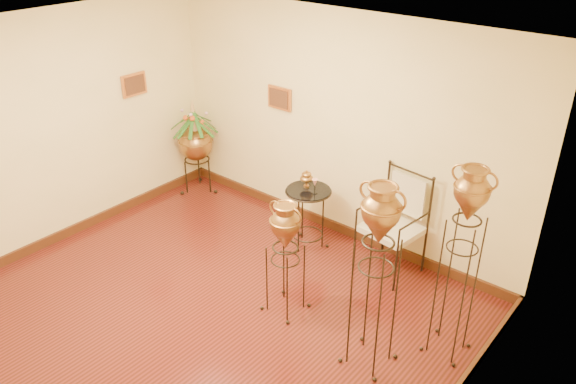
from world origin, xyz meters
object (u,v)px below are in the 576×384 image
Objects in this scene: amphora_mid at (375,278)px; side_table at (308,217)px; armchair at (392,225)px; planter_urn at (195,140)px; amphora_tall at (459,263)px.

side_table is at bearing 144.16° from amphora_mid.
planter_urn is at bearing -172.56° from armchair.
amphora_tall is at bearing -15.33° from side_table.
armchair is at bearing 113.79° from amphora_mid.
planter_urn is (-3.81, 1.36, -0.16)m from amphora_mid.
amphora_tall is 1.97× the size of side_table.
armchair is 1.07m from side_table.
amphora_mid is 1.54m from armchair.
planter_urn is 1.43× the size of side_table.
amphora_mid is 1.89× the size of side_table.
amphora_tall reaches higher than side_table.
amphora_tall is 1.38× the size of planter_urn.
amphora_tall is at bearing -28.04° from armchair.
amphora_mid is at bearing -35.84° from side_table.
side_table is (-1.03, -0.19, -0.19)m from armchair.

